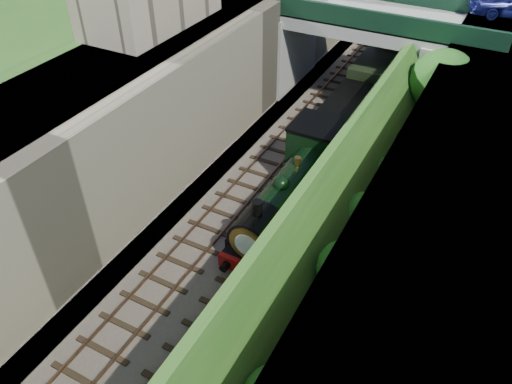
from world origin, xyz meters
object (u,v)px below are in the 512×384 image
Objects in this scene: road_bridge at (380,47)px; locomotive at (295,190)px; tender at (346,126)px; tree at (445,84)px.

road_bridge reaches higher than locomotive.
road_bridge is 2.67× the size of tender.
tender is at bearing -87.77° from road_bridge.
tender is (-0.00, 7.36, -0.27)m from locomotive.
road_bridge is 6.94m from tree.
locomotive is 1.70× the size of tender.
locomotive is 7.37m from tender.
tree is 0.65× the size of locomotive.
tender is (-4.71, -1.77, -3.03)m from tree.
tree is at bearing 20.61° from tender.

